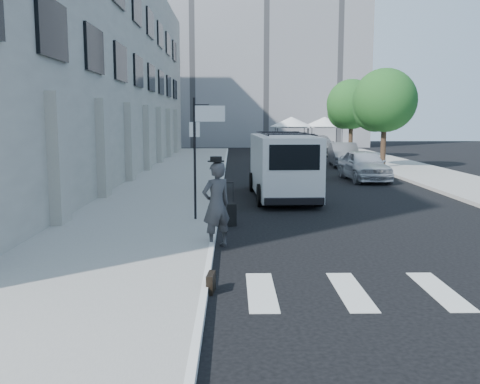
{
  "coord_description": "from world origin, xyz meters",
  "views": [
    {
      "loc": [
        -1.51,
        -12.2,
        3.07
      ],
      "look_at": [
        -1.33,
        0.6,
        1.3
      ],
      "focal_mm": 40.0,
      "sensor_mm": 36.0,
      "label": 1
    }
  ],
  "objects_px": {
    "suitcase": "(231,214)",
    "parked_car_b": "(344,155)",
    "briefcase": "(211,283)",
    "parked_car_a": "(364,165)",
    "parked_car_c": "(319,145)",
    "cargo_van": "(282,166)",
    "businessman": "(216,205)"
  },
  "relations": [
    {
      "from": "briefcase",
      "to": "parked_car_b",
      "type": "xyz_separation_m",
      "value": [
        7.52,
        24.94,
        0.58
      ]
    },
    {
      "from": "businessman",
      "to": "parked_car_a",
      "type": "xyz_separation_m",
      "value": [
        6.9,
        13.73,
        -0.26
      ]
    },
    {
      "from": "parked_car_b",
      "to": "cargo_van",
      "type": "bearing_deg",
      "value": -106.87
    },
    {
      "from": "suitcase",
      "to": "parked_car_b",
      "type": "relative_size",
      "value": 0.27
    },
    {
      "from": "suitcase",
      "to": "parked_car_a",
      "type": "height_order",
      "value": "parked_car_a"
    },
    {
      "from": "businessman",
      "to": "briefcase",
      "type": "distance_m",
      "value": 3.46
    },
    {
      "from": "cargo_van",
      "to": "parked_car_a",
      "type": "distance_m",
      "value": 7.3
    },
    {
      "from": "briefcase",
      "to": "parked_car_a",
      "type": "bearing_deg",
      "value": 73.48
    },
    {
      "from": "cargo_van",
      "to": "parked_car_c",
      "type": "relative_size",
      "value": 1.16
    },
    {
      "from": "suitcase",
      "to": "parked_car_a",
      "type": "distance_m",
      "value": 12.89
    },
    {
      "from": "businessman",
      "to": "parked_car_a",
      "type": "relative_size",
      "value": 0.45
    },
    {
      "from": "parked_car_b",
      "to": "parked_car_a",
      "type": "bearing_deg",
      "value": -90.37
    },
    {
      "from": "cargo_van",
      "to": "parked_car_b",
      "type": "relative_size",
      "value": 1.43
    },
    {
      "from": "briefcase",
      "to": "parked_car_a",
      "type": "distance_m",
      "value": 18.43
    },
    {
      "from": "businessman",
      "to": "parked_car_b",
      "type": "xyz_separation_m",
      "value": [
        7.52,
        21.59,
        -0.28
      ]
    },
    {
      "from": "suitcase",
      "to": "parked_car_c",
      "type": "xyz_separation_m",
      "value": [
        7.3,
        29.42,
        0.49
      ]
    },
    {
      "from": "parked_car_c",
      "to": "briefcase",
      "type": "bearing_deg",
      "value": -102.33
    },
    {
      "from": "suitcase",
      "to": "cargo_van",
      "type": "xyz_separation_m",
      "value": [
        1.99,
        5.41,
        0.92
      ]
    },
    {
      "from": "suitcase",
      "to": "parked_car_c",
      "type": "relative_size",
      "value": 0.22
    },
    {
      "from": "parked_car_a",
      "to": "cargo_van",
      "type": "bearing_deg",
      "value": -131.67
    },
    {
      "from": "cargo_van",
      "to": "parked_car_b",
      "type": "xyz_separation_m",
      "value": [
        5.2,
        13.52,
        -0.49
      ]
    },
    {
      "from": "briefcase",
      "to": "parked_car_c",
      "type": "relative_size",
      "value": 0.08
    },
    {
      "from": "businessman",
      "to": "suitcase",
      "type": "height_order",
      "value": "businessman"
    },
    {
      "from": "suitcase",
      "to": "parked_car_b",
      "type": "height_order",
      "value": "parked_car_b"
    },
    {
      "from": "suitcase",
      "to": "briefcase",
      "type": "bearing_deg",
      "value": -103.2
    },
    {
      "from": "cargo_van",
      "to": "briefcase",
      "type": "bearing_deg",
      "value": -103.57
    },
    {
      "from": "parked_car_a",
      "to": "parked_car_b",
      "type": "xyz_separation_m",
      "value": [
        0.62,
        7.86,
        -0.02
      ]
    },
    {
      "from": "cargo_van",
      "to": "parked_car_a",
      "type": "relative_size",
      "value": 1.43
    },
    {
      "from": "briefcase",
      "to": "parked_car_b",
      "type": "relative_size",
      "value": 0.1
    },
    {
      "from": "cargo_van",
      "to": "parked_car_b",
      "type": "distance_m",
      "value": 14.5
    },
    {
      "from": "briefcase",
      "to": "suitcase",
      "type": "height_order",
      "value": "suitcase"
    },
    {
      "from": "briefcase",
      "to": "suitcase",
      "type": "relative_size",
      "value": 0.36
    }
  ]
}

